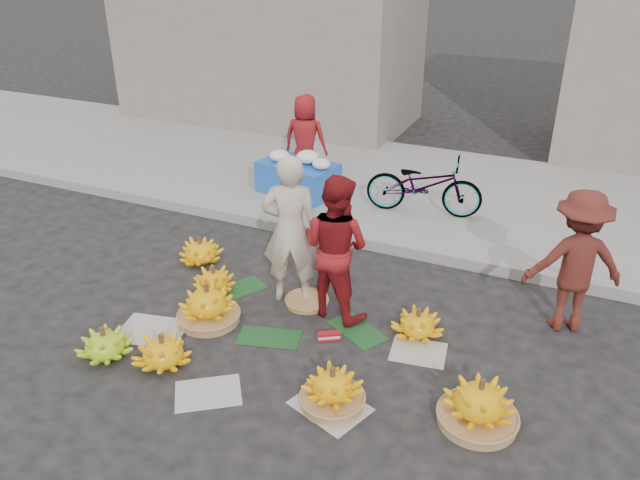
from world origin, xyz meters
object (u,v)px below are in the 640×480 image
at_px(vendor_cream, 290,230).
at_px(banana_bunch_4, 479,404).
at_px(banana_bunch_0, 208,305).
at_px(flower_table, 299,176).
at_px(bicycle, 424,185).

bearing_deg(vendor_cream, banana_bunch_4, 133.48).
xyz_separation_m(banana_bunch_0, vendor_cream, (0.62, 0.79, 0.67)).
height_order(banana_bunch_0, flower_table, flower_table).
bearing_deg(banana_bunch_4, bicycle, 112.39).
distance_m(banana_bunch_4, bicycle, 4.20).
distance_m(banana_bunch_0, banana_bunch_4, 3.01).
xyz_separation_m(banana_bunch_4, vendor_cream, (-2.37, 1.17, 0.67)).
distance_m(banana_bunch_0, vendor_cream, 1.21).
bearing_deg(banana_bunch_0, banana_bunch_4, -7.20).
bearing_deg(vendor_cream, bicycle, -126.48).
bearing_deg(vendor_cream, banana_bunch_0, 31.61).
bearing_deg(flower_table, banana_bunch_4, -35.77).
xyz_separation_m(banana_bunch_4, flower_table, (-3.57, 3.83, 0.20)).
relative_size(banana_bunch_0, bicycle, 0.40).
relative_size(flower_table, bicycle, 0.77).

